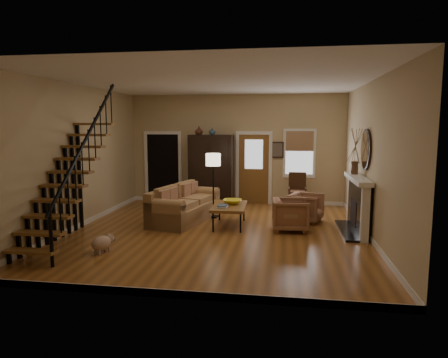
# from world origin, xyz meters

# --- Properties ---
(room) EXTENTS (7.00, 7.33, 3.30)m
(room) POSITION_xyz_m (-0.41, 1.76, 1.51)
(room) COLOR #985C26
(room) RESTS_ON ground
(staircase) EXTENTS (0.94, 2.80, 3.20)m
(staircase) POSITION_xyz_m (-2.78, -1.30, 1.60)
(staircase) COLOR brown
(staircase) RESTS_ON ground
(fireplace) EXTENTS (0.33, 1.95, 2.30)m
(fireplace) POSITION_xyz_m (3.13, 0.50, 0.74)
(fireplace) COLOR black
(fireplace) RESTS_ON ground
(armoire) EXTENTS (1.30, 0.60, 2.10)m
(armoire) POSITION_xyz_m (-0.70, 3.15, 1.05)
(armoire) COLOR black
(armoire) RESTS_ON ground
(vase_a) EXTENTS (0.24, 0.24, 0.25)m
(vase_a) POSITION_xyz_m (-1.05, 3.05, 2.22)
(vase_a) COLOR #4C2619
(vase_a) RESTS_ON armoire
(vase_b) EXTENTS (0.20, 0.20, 0.21)m
(vase_b) POSITION_xyz_m (-0.65, 3.05, 2.21)
(vase_b) COLOR #334C60
(vase_b) RESTS_ON armoire
(sofa) EXTENTS (1.45, 2.40, 0.83)m
(sofa) POSITION_xyz_m (-0.96, 0.91, 0.42)
(sofa) COLOR #9F7648
(sofa) RESTS_ON ground
(coffee_table) EXTENTS (0.82, 1.35, 0.51)m
(coffee_table) POSITION_xyz_m (0.20, 0.59, 0.25)
(coffee_table) COLOR brown
(coffee_table) RESTS_ON ground
(bowl) EXTENTS (0.45, 0.45, 0.11)m
(bowl) POSITION_xyz_m (0.25, 0.74, 0.56)
(bowl) COLOR yellow
(bowl) RESTS_ON coffee_table
(books) EXTENTS (0.24, 0.33, 0.06)m
(books) POSITION_xyz_m (0.08, 0.29, 0.54)
(books) COLOR beige
(books) RESTS_ON coffee_table
(armchair_left) EXTENTS (0.84, 0.82, 0.73)m
(armchair_left) POSITION_xyz_m (1.62, 0.40, 0.36)
(armchair_left) COLOR brown
(armchair_left) RESTS_ON ground
(armchair_right) EXTENTS (0.97, 0.95, 0.70)m
(armchair_right) POSITION_xyz_m (2.01, 1.33, 0.35)
(armchair_right) COLOR brown
(armchair_right) RESTS_ON ground
(floor_lamp) EXTENTS (0.45, 0.45, 1.66)m
(floor_lamp) POSITION_xyz_m (-0.34, 1.45, 0.83)
(floor_lamp) COLOR black
(floor_lamp) RESTS_ON ground
(side_chair) EXTENTS (0.54, 0.54, 1.02)m
(side_chair) POSITION_xyz_m (1.85, 2.95, 0.51)
(side_chair) COLOR #3C2413
(side_chair) RESTS_ON ground
(dog) EXTENTS (0.43, 0.53, 0.34)m
(dog) POSITION_xyz_m (-1.89, -1.77, 0.17)
(dog) COLOR tan
(dog) RESTS_ON ground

